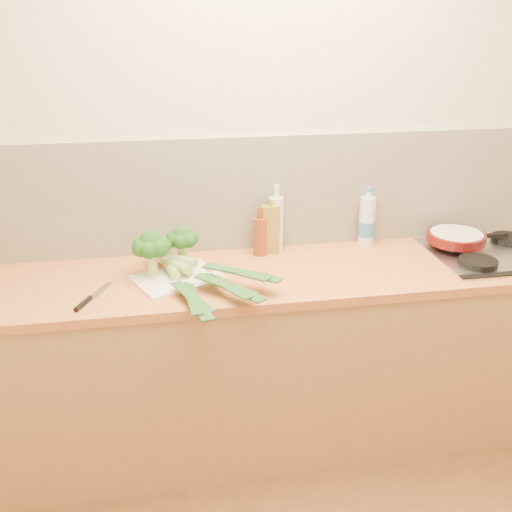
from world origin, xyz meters
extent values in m
plane|color=beige|center=(0.00, 1.50, 1.30)|extent=(3.50, 0.00, 3.50)
cube|color=silver|center=(0.00, 1.49, 1.17)|extent=(3.20, 0.02, 0.54)
cube|color=#A57644|center=(0.00, 1.20, 0.43)|extent=(3.20, 0.60, 0.86)
cube|color=#BE6838|center=(0.00, 1.20, 0.88)|extent=(3.20, 0.62, 0.04)
cube|color=silver|center=(1.02, 1.20, 0.91)|extent=(0.58, 0.50, 0.01)
cylinder|color=black|center=(0.87, 1.08, 0.93)|extent=(0.17, 0.17, 0.03)
cylinder|color=black|center=(0.87, 1.32, 0.93)|extent=(0.17, 0.17, 0.03)
cylinder|color=black|center=(1.17, 1.32, 0.93)|extent=(0.17, 0.17, 0.03)
cube|color=beige|center=(-0.46, 1.19, 0.91)|extent=(0.43, 0.38, 0.01)
cylinder|color=#BAC975|center=(-0.56, 1.23, 0.95)|extent=(0.04, 0.04, 0.09)
sphere|color=#11360E|center=(-0.56, 1.23, 1.06)|extent=(0.10, 0.10, 0.10)
sphere|color=#11360E|center=(-0.52, 1.23, 1.04)|extent=(0.08, 0.08, 0.08)
sphere|color=#11360E|center=(-0.53, 1.26, 1.04)|extent=(0.08, 0.08, 0.08)
sphere|color=#11360E|center=(-0.57, 1.27, 1.04)|extent=(0.08, 0.08, 0.08)
sphere|color=#11360E|center=(-0.60, 1.25, 1.04)|extent=(0.08, 0.08, 0.08)
sphere|color=#11360E|center=(-0.60, 1.21, 1.04)|extent=(0.08, 0.08, 0.08)
sphere|color=#11360E|center=(-0.57, 1.18, 1.04)|extent=(0.08, 0.08, 0.08)
sphere|color=#11360E|center=(-0.53, 1.19, 1.04)|extent=(0.08, 0.08, 0.08)
cylinder|color=#BAC975|center=(-0.43, 1.29, 0.96)|extent=(0.05, 0.05, 0.10)
sphere|color=#11360E|center=(-0.43, 1.29, 1.06)|extent=(0.09, 0.09, 0.09)
sphere|color=#11360E|center=(-0.39, 1.29, 1.05)|extent=(0.07, 0.07, 0.07)
sphere|color=#11360E|center=(-0.40, 1.32, 1.05)|extent=(0.07, 0.07, 0.07)
sphere|color=#11360E|center=(-0.44, 1.33, 1.05)|extent=(0.07, 0.07, 0.07)
sphere|color=#11360E|center=(-0.47, 1.31, 1.05)|extent=(0.07, 0.07, 0.07)
sphere|color=#11360E|center=(-0.47, 1.27, 1.05)|extent=(0.07, 0.07, 0.07)
sphere|color=#11360E|center=(-0.44, 1.25, 1.05)|extent=(0.07, 0.07, 0.07)
sphere|color=#11360E|center=(-0.40, 1.26, 1.05)|extent=(0.07, 0.07, 0.07)
cylinder|color=white|center=(-0.52, 1.38, 0.93)|extent=(0.07, 0.14, 0.04)
cylinder|color=#89B259|center=(-0.49, 1.24, 0.93)|extent=(0.08, 0.17, 0.04)
cube|color=#18441C|center=(-0.41, 0.93, 0.93)|extent=(0.06, 0.30, 0.02)
cube|color=#18441C|center=(-0.41, 0.91, 0.94)|extent=(0.13, 0.34, 0.01)
cube|color=#18441C|center=(-0.42, 0.94, 0.94)|extent=(0.16, 0.27, 0.02)
cylinder|color=white|center=(-0.55, 1.34, 0.95)|extent=(0.11, 0.13, 0.04)
cylinder|color=#89B259|center=(-0.46, 1.22, 0.95)|extent=(0.13, 0.16, 0.04)
cube|color=#18441C|center=(-0.27, 0.97, 0.95)|extent=(0.18, 0.29, 0.02)
cube|color=#18441C|center=(-0.26, 0.96, 0.95)|extent=(0.25, 0.30, 0.01)
cube|color=#18441C|center=(-0.28, 0.98, 0.96)|extent=(0.24, 0.22, 0.02)
cylinder|color=white|center=(-0.52, 1.29, 0.97)|extent=(0.10, 0.09, 0.04)
cylinder|color=#89B259|center=(-0.43, 1.22, 0.97)|extent=(0.12, 0.11, 0.04)
cube|color=#18441C|center=(-0.21, 1.06, 0.97)|extent=(0.24, 0.25, 0.02)
cube|color=#18441C|center=(-0.20, 1.05, 0.97)|extent=(0.30, 0.24, 0.01)
cube|color=#18441C|center=(-0.22, 1.07, 0.97)|extent=(0.27, 0.16, 0.02)
cube|color=silver|center=(-0.78, 1.13, 0.90)|extent=(0.10, 0.16, 0.00)
cylinder|color=black|center=(-0.83, 1.00, 0.91)|extent=(0.06, 0.11, 0.02)
cylinder|color=#4C0D0C|center=(0.87, 1.30, 0.96)|extent=(0.27, 0.27, 0.04)
cylinder|color=beige|center=(0.87, 1.30, 0.98)|extent=(0.24, 0.24, 0.00)
cube|color=black|center=(1.07, 1.30, 0.96)|extent=(0.14, 0.02, 0.02)
cube|color=olive|center=(-0.01, 1.41, 1.02)|extent=(0.08, 0.05, 0.23)
cylinder|color=olive|center=(-0.01, 1.41, 1.15)|extent=(0.02, 0.02, 0.03)
cylinder|color=silver|center=(0.02, 1.44, 1.03)|extent=(0.07, 0.07, 0.26)
cylinder|color=silver|center=(0.02, 1.44, 1.19)|extent=(0.03, 0.03, 0.06)
cylinder|color=brown|center=(-0.06, 1.40, 0.99)|extent=(0.06, 0.06, 0.18)
cylinder|color=brown|center=(-0.06, 1.40, 1.11)|extent=(0.03, 0.03, 0.05)
cylinder|color=silver|center=(0.47, 1.43, 1.02)|extent=(0.08, 0.08, 0.24)
cylinder|color=silver|center=(0.47, 1.43, 1.16)|extent=(0.03, 0.03, 0.03)
cylinder|color=#3172B8|center=(0.47, 1.43, 0.99)|extent=(0.08, 0.08, 0.07)
camera|label=1|loc=(-0.51, -1.05, 1.94)|focal=40.00mm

